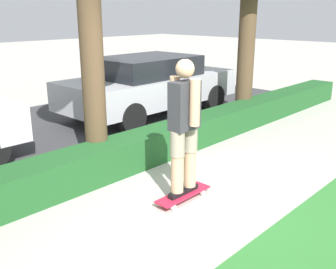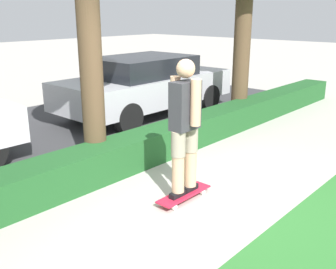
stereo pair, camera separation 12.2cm
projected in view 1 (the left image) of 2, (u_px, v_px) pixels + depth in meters
ground_plane at (205, 200)px, 5.25m from camera, size 60.00×60.00×0.00m
street_asphalt at (43, 135)px, 8.01m from camera, size 14.94×5.00×0.01m
hedge_row at (126, 154)px, 6.22m from camera, size 14.94×0.60×0.51m
skateboard at (183, 195)px, 5.22m from camera, size 0.87×0.24×0.10m
skater_person at (184, 125)px, 4.93m from camera, size 0.51×0.46×1.77m
parked_car_middle at (150, 84)px, 9.43m from camera, size 4.47×1.94×1.41m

